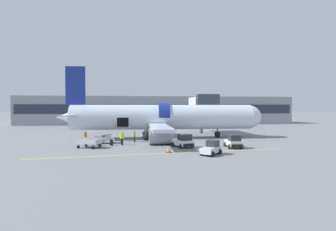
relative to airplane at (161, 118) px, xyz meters
name	(u,v)px	position (x,y,z in m)	size (l,w,h in m)	color
ground_plane	(182,145)	(2.15, -7.61, -3.27)	(500.00, 500.00, 0.00)	slate
apron_marking_line	(165,153)	(-0.66, -13.90, -3.27)	(27.78, 3.77, 0.01)	yellow
terminal_strip	(158,110)	(2.15, 38.07, 0.80)	(79.98, 11.25, 8.14)	gray
jet_bridge_stub	(202,105)	(8.29, 6.30, 2.12)	(3.84, 10.64, 7.21)	#4C4C51
airplane	(161,118)	(0.00, 0.00, 0.00)	(32.80, 26.91, 11.25)	silver
baggage_tug_lead	(234,142)	(8.03, -10.90, -2.58)	(2.05, 2.97, 1.63)	silver
baggage_tug_mid	(183,141)	(1.97, -9.74, -2.55)	(2.68, 3.54, 1.68)	white
baggage_tug_rear	(211,149)	(4.04, -15.16, -2.64)	(2.70, 2.88, 1.50)	silver
baggage_cart_loading	(105,139)	(-8.08, -5.13, -2.75)	(3.72, 2.29, 1.09)	silver
baggage_cart_queued	(90,143)	(-9.39, -9.07, -2.71)	(3.75, 2.64, 1.12)	#B7BABF
ground_crew_loader_a	(86,138)	(-10.44, -6.51, -2.35)	(0.45, 0.62, 1.77)	#2D2D33
ground_crew_loader_b	(134,136)	(-4.13, -4.16, -2.43)	(0.51, 0.51, 1.61)	#2D2D33
ground_crew_driver	(121,135)	(-6.08, -2.62, -2.46)	(0.53, 0.46, 1.54)	#1E2338
ground_crew_supervisor	(122,138)	(-5.69, -6.97, -2.35)	(0.61, 0.50, 1.76)	black
suitcase_on_tarmac_upright	(111,143)	(-7.03, -7.40, -2.91)	(0.43, 0.27, 0.84)	black
suitcase_on_tarmac_spare	(88,141)	(-10.52, -4.20, -3.03)	(0.51, 0.26, 0.59)	black
safety_cone_nose	(264,136)	(16.53, -1.71, -2.92)	(0.48, 0.48, 0.75)	black
safety_cone_engine_left	(169,150)	(-0.23, -13.31, -3.00)	(0.56, 0.56, 0.60)	black
safety_cone_wingtip	(170,142)	(0.71, -7.09, -2.92)	(0.63, 0.63, 0.76)	black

